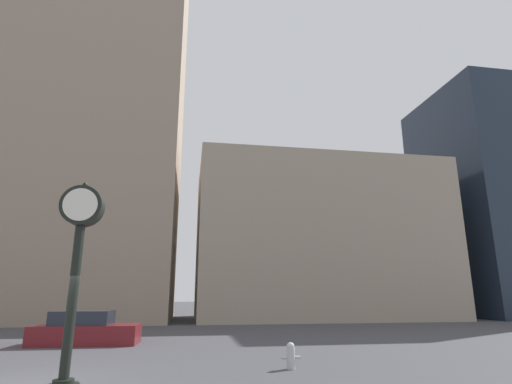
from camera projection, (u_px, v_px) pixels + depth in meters
name	position (u px, v px, depth m)	size (l,w,h in m)	color
building_tall_tower	(98.00, 99.00, 36.03)	(14.92, 12.00, 38.29)	gray
building_storefront_row	(316.00, 242.00, 36.09)	(21.21, 12.00, 13.29)	gray
building_glass_modern	(480.00, 201.00, 39.92)	(8.36, 12.00, 22.22)	#1E2838
street_clock	(78.00, 247.00, 9.71)	(1.00, 0.70, 4.82)	black
car_maroon	(86.00, 330.00, 16.96)	(4.36, 2.05, 1.38)	maroon
fire_hydrant_far	(291.00, 355.00, 11.45)	(0.56, 0.24, 0.73)	#B7B7BC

